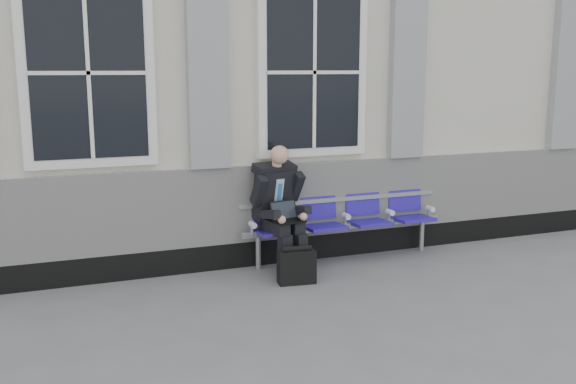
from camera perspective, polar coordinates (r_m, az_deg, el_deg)
name	(u,v)px	position (r m, az deg, el deg)	size (l,w,h in m)	color
ground	(336,302)	(6.51, 4.26, -9.74)	(70.00, 70.00, 0.00)	slate
station_building	(234,74)	(9.35, -4.84, 10.45)	(14.40, 4.40, 4.49)	beige
bench	(344,215)	(7.79, 4.97, -2.03)	(2.60, 0.47, 0.91)	#9EA0A3
businessman	(279,204)	(7.29, -0.78, -1.06)	(0.63, 0.84, 1.45)	black
briefcase	(297,266)	(6.98, 0.77, -6.61)	(0.43, 0.22, 0.42)	black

